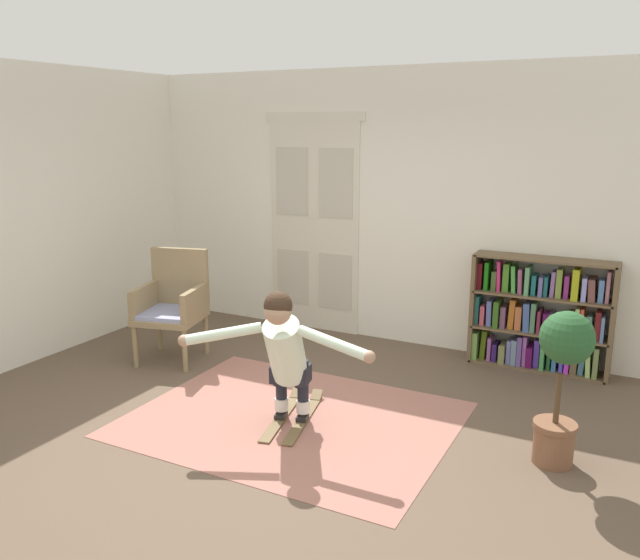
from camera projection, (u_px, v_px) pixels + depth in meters
name	position (u px, v px, depth m)	size (l,w,h in m)	color
ground_plane	(271.00, 435.00, 4.95)	(7.20, 7.20, 0.00)	brown
back_wall	(397.00, 208.00, 6.85)	(6.00, 0.10, 2.90)	silver
side_wall_left	(27.00, 216.00, 6.29)	(0.10, 6.00, 2.90)	silver
double_door	(314.00, 224.00, 7.29)	(1.22, 0.05, 2.45)	beige
rug	(292.00, 419.00, 5.20)	(2.51, 1.98, 0.01)	#A36A5C
bookshelf	(539.00, 319.00, 6.20)	(1.31, 0.30, 1.10)	brown
wicker_chair	(173.00, 303.00, 6.46)	(0.73, 0.73, 1.10)	#8F7955
potted_plant	(565.00, 362.00, 4.34)	(0.36, 0.50, 1.13)	brown
skis_pair	(294.00, 415.00, 5.23)	(0.47, 0.97, 0.07)	brown
person_skier	(285.00, 348.00, 4.88)	(1.46, 0.77, 1.07)	white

